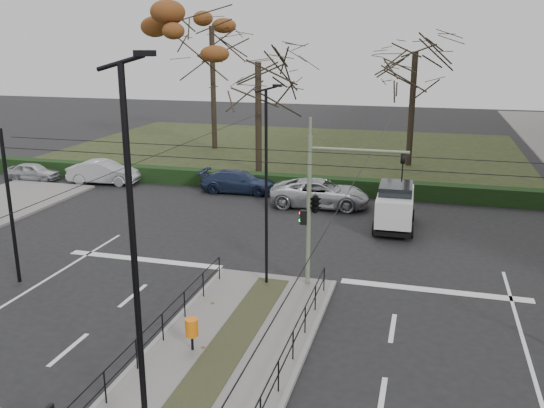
# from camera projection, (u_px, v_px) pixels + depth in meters

# --- Properties ---
(ground) EXTENTS (140.00, 140.00, 0.00)m
(ground) POSITION_uv_depth(u_px,v_px,m) (236.00, 338.00, 18.11)
(ground) COLOR black
(ground) RESTS_ON ground
(median_island) EXTENTS (4.40, 15.00, 0.14)m
(median_island) POSITION_uv_depth(u_px,v_px,m) (207.00, 380.00, 15.77)
(median_island) COLOR slate
(median_island) RESTS_ON ground
(park) EXTENTS (38.00, 26.00, 0.10)m
(park) POSITION_uv_depth(u_px,v_px,m) (290.00, 150.00, 49.32)
(park) COLOR black
(park) RESTS_ON ground
(hedge) EXTENTS (38.00, 1.00, 1.00)m
(hedge) POSITION_uv_depth(u_px,v_px,m) (241.00, 180.00, 36.77)
(hedge) COLOR black
(hedge) RESTS_ON ground
(median_railing) EXTENTS (4.14, 13.24, 0.92)m
(median_railing) POSITION_uv_depth(u_px,v_px,m) (205.00, 352.00, 15.43)
(median_railing) COLOR black
(median_railing) RESTS_ON median_island
(catenary) EXTENTS (20.00, 34.00, 6.00)m
(catenary) POSITION_uv_depth(u_px,v_px,m) (251.00, 220.00, 18.68)
(catenary) COLOR black
(catenary) RESTS_ON ground
(traffic_light) EXTENTS (3.84, 2.20, 5.65)m
(traffic_light) POSITION_uv_depth(u_px,v_px,m) (318.00, 201.00, 20.93)
(traffic_light) COLOR slate
(traffic_light) RESTS_ON median_island
(litter_bin) EXTENTS (0.39, 0.39, 1.00)m
(litter_bin) POSITION_uv_depth(u_px,v_px,m) (192.00, 328.00, 16.99)
(litter_bin) COLOR black
(litter_bin) RESTS_ON median_island
(streetlamp_median_near) EXTENTS (0.73, 0.15, 8.73)m
(streetlamp_median_near) POSITION_uv_depth(u_px,v_px,m) (136.00, 278.00, 11.19)
(streetlamp_median_near) COLOR black
(streetlamp_median_near) RESTS_ON median_island
(streetlamp_median_far) EXTENTS (0.62, 0.13, 7.45)m
(streetlamp_median_far) POSITION_uv_depth(u_px,v_px,m) (267.00, 186.00, 20.92)
(streetlamp_median_far) COLOR black
(streetlamp_median_far) RESTS_ON median_island
(parked_car_first) EXTENTS (3.64, 1.73, 1.20)m
(parked_car_first) POSITION_uv_depth(u_px,v_px,m) (33.00, 172.00, 38.60)
(parked_car_first) COLOR #ABADB3
(parked_car_first) RESTS_ON ground
(parked_car_second) EXTENTS (4.78, 2.13, 1.52)m
(parked_car_second) POSITION_uv_depth(u_px,v_px,m) (104.00, 172.00, 37.69)
(parked_car_second) COLOR #ABADB3
(parked_car_second) RESTS_ON ground
(parked_car_third) EXTENTS (4.81, 2.11, 1.37)m
(parked_car_third) POSITION_uv_depth(u_px,v_px,m) (239.00, 181.00, 35.52)
(parked_car_third) COLOR #202D4C
(parked_car_third) RESTS_ON ground
(parked_car_fourth) EXTENTS (5.73, 2.98, 1.54)m
(parked_car_fourth) POSITION_uv_depth(u_px,v_px,m) (320.00, 193.00, 32.45)
(parked_car_fourth) COLOR #ABADB3
(parked_car_fourth) RESTS_ON ground
(white_van) EXTENTS (2.01, 4.19, 2.27)m
(white_van) POSITION_uv_depth(u_px,v_px,m) (395.00, 205.00, 28.53)
(white_van) COLOR silver
(white_van) RESTS_ON ground
(rust_tree) EXTENTS (8.65, 8.65, 13.36)m
(rust_tree) POSITION_uv_depth(u_px,v_px,m) (212.00, 26.00, 47.21)
(rust_tree) COLOR black
(rust_tree) RESTS_ON park
(bare_tree_center) EXTENTS (6.22, 6.22, 10.96)m
(bare_tree_center) POSITION_uv_depth(u_px,v_px,m) (415.00, 60.00, 41.10)
(bare_tree_center) COLOR black
(bare_tree_center) RESTS_ON park
(bare_tree_near) EXTENTS (7.48, 7.48, 10.07)m
(bare_tree_near) POSITION_uv_depth(u_px,v_px,m) (258.00, 71.00, 38.88)
(bare_tree_near) COLOR black
(bare_tree_near) RESTS_ON park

